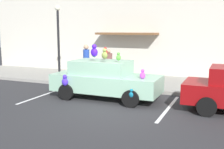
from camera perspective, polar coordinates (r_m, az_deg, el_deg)
ground_plane at (r=9.81m, az=0.35°, el=-7.28°), size 60.00×60.00×0.00m
sidewalk at (r=14.40m, az=8.10°, el=-1.72°), size 24.00×4.00×0.15m
storefront_building at (r=16.24m, az=10.30°, el=10.52°), size 24.00×1.25×6.40m
parking_stripe_front at (r=10.24m, az=11.54°, el=-6.73°), size 0.12×3.60×0.01m
parking_stripe_rear at (r=12.43m, az=-13.53°, el=-3.98°), size 0.12×3.60×0.01m
plush_covered_car at (r=11.26m, az=-1.51°, el=-0.93°), size 4.39×2.02×2.23m
teddy_bear_on_sidewalk at (r=13.69m, az=2.51°, el=-0.65°), size 0.33×0.27×0.63m
street_lamp_post at (r=14.69m, az=-10.96°, el=7.99°), size 0.28×0.28×3.85m
pedestrian_near_shopfront at (r=14.44m, az=-0.72°, el=1.72°), size 0.38×0.38×1.64m
pedestrian_walking_past at (r=14.22m, az=-5.29°, el=2.18°), size 0.32×0.32×1.89m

